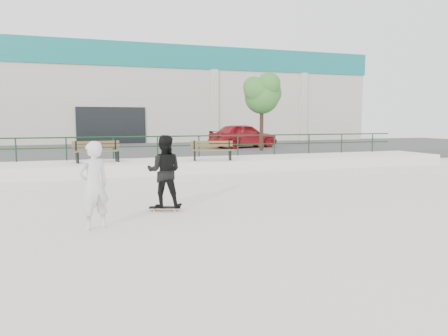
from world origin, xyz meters
name	(u,v)px	position (x,y,z in m)	size (l,w,h in m)	color
ground	(201,220)	(0.00, 0.00, 0.00)	(120.00, 120.00, 0.00)	beige
ledge	(140,167)	(0.00, 9.50, 0.25)	(30.00, 3.00, 0.50)	silver
parking_strip	(120,153)	(0.00, 18.00, 0.25)	(60.00, 14.00, 0.50)	#404040
railing	(136,142)	(0.00, 10.80, 1.24)	(28.00, 0.06, 1.03)	#14381C
commercial_building	(103,94)	(0.00, 31.99, 4.58)	(44.20, 16.33, 8.00)	beige
bench_left	(97,152)	(-1.77, 9.60, 0.95)	(2.01, 0.81, 0.90)	brown
bench_right	(212,151)	(3.06, 8.87, 0.93)	(1.94, 0.92, 0.86)	brown
tree	(262,93)	(7.61, 13.74, 3.81)	(2.48, 2.21, 4.41)	#3D281E
red_car	(243,136)	(7.58, 16.58, 1.27)	(1.81, 4.50, 1.53)	maroon
skateboard	(165,208)	(-0.58, 1.30, 0.07)	(0.80, 0.45, 0.09)	black
standing_skater	(164,171)	(-0.58, 1.30, 1.00)	(0.88, 0.68, 1.80)	black
seated_skater	(94,186)	(-2.33, -0.06, 0.92)	(0.67, 0.44, 1.84)	silver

